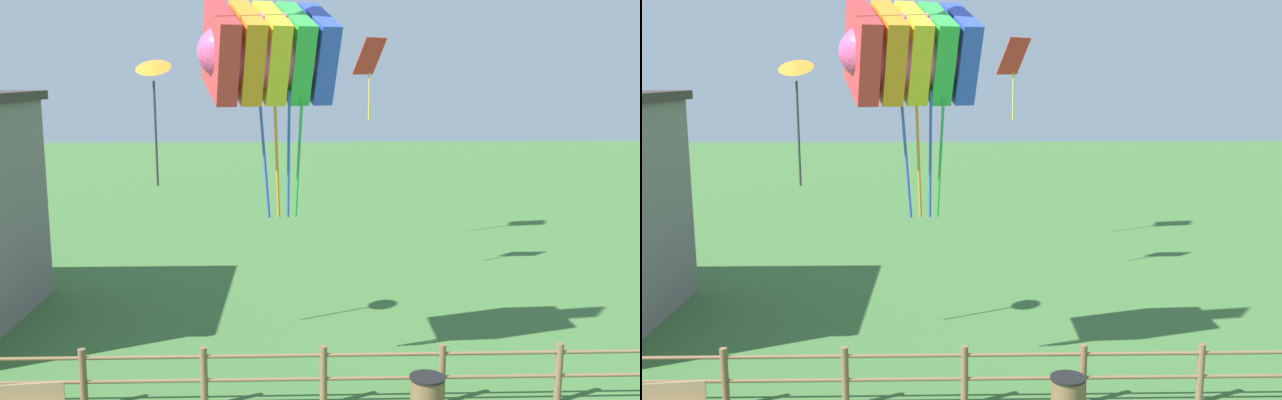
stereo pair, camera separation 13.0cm
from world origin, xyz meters
TOP-DOWN VIEW (x-y plane):
  - wooden_fence at (0.00, 7.73)m, footprint 17.93×0.14m
  - kite_rainbow_parafoil at (-1.00, 9.30)m, footprint 3.27×2.75m
  - kite_red_diamond at (1.64, 16.06)m, footprint 1.02×0.99m
  - kite_orange_delta at (-3.56, 10.90)m, footprint 0.81×0.76m

SIDE VIEW (x-z plane):
  - wooden_fence at x=0.00m, z-range 0.08..1.25m
  - kite_orange_delta at x=-3.56m, z-range 4.69..7.48m
  - kite_red_diamond at x=1.64m, z-range 5.30..7.65m
  - kite_rainbow_parafoil at x=-1.00m, z-range 4.42..8.67m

